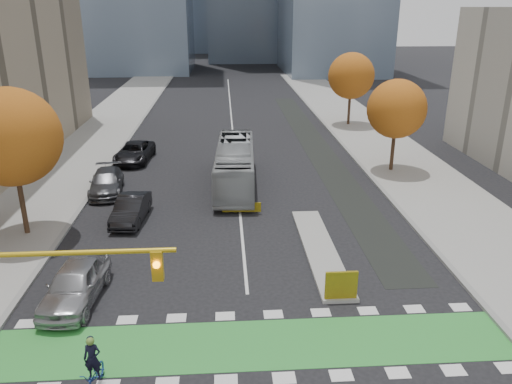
{
  "coord_description": "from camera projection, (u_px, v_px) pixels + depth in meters",
  "views": [
    {
      "loc": [
        -0.87,
        -14.16,
        12.01
      ],
      "look_at": [
        0.71,
        9.99,
        3.0
      ],
      "focal_mm": 35.0,
      "sensor_mm": 36.0,
      "label": 1
    }
  ],
  "objects": [
    {
      "name": "ground",
      "position": [
        254.0,
        371.0,
        17.49
      ],
      "size": [
        300.0,
        300.0,
        0.0
      ],
      "primitive_type": "plane",
      "color": "black",
      "rests_on": "ground"
    },
    {
      "name": "sidewalk_west",
      "position": [
        47.0,
        186.0,
        35.34
      ],
      "size": [
        7.0,
        120.0,
        0.15
      ],
      "primitive_type": "cube",
      "color": "gray",
      "rests_on": "ground"
    },
    {
      "name": "sidewalk_east",
      "position": [
        419.0,
        178.0,
        36.99
      ],
      "size": [
        7.0,
        120.0,
        0.15
      ],
      "primitive_type": "cube",
      "color": "gray",
      "rests_on": "ground"
    },
    {
      "name": "curb_west",
      "position": [
        97.0,
        185.0,
        35.55
      ],
      "size": [
        0.3,
        120.0,
        0.16
      ],
      "primitive_type": "cube",
      "color": "gray",
      "rests_on": "ground"
    },
    {
      "name": "curb_east",
      "position": [
        373.0,
        179.0,
        36.77
      ],
      "size": [
        0.3,
        120.0,
        0.16
      ],
      "primitive_type": "cube",
      "color": "gray",
      "rests_on": "ground"
    },
    {
      "name": "bike_crossing",
      "position": [
        252.0,
        344.0,
        18.89
      ],
      "size": [
        20.0,
        3.0,
        0.01
      ],
      "primitive_type": "cube",
      "color": "green",
      "rests_on": "ground"
    },
    {
      "name": "centre_line",
      "position": [
        232.0,
        123.0,
        54.89
      ],
      "size": [
        0.15,
        70.0,
        0.01
      ],
      "primitive_type": "cube",
      "color": "silver",
      "rests_on": "ground"
    },
    {
      "name": "bike_lane_paint",
      "position": [
        315.0,
        145.0,
        46.0
      ],
      "size": [
        2.5,
        50.0,
        0.01
      ],
      "primitive_type": "cube",
      "color": "black",
      "rests_on": "ground"
    },
    {
      "name": "median_island",
      "position": [
        320.0,
        249.0,
        26.12
      ],
      "size": [
        1.6,
        10.0,
        0.16
      ],
      "primitive_type": "cube",
      "color": "gray",
      "rests_on": "ground"
    },
    {
      "name": "hazard_board",
      "position": [
        341.0,
        285.0,
        21.38
      ],
      "size": [
        1.4,
        0.12,
        1.3
      ],
      "primitive_type": "cube",
      "color": "yellow",
      "rests_on": "median_island"
    },
    {
      "name": "tree_west",
      "position": [
        11.0,
        137.0,
        26.02
      ],
      "size": [
        5.2,
        5.2,
        8.22
      ],
      "color": "#332114",
      "rests_on": "ground"
    },
    {
      "name": "tree_east_near",
      "position": [
        397.0,
        109.0,
        37.1
      ],
      "size": [
        4.4,
        4.4,
        7.08
      ],
      "color": "#332114",
      "rests_on": "ground"
    },
    {
      "name": "tree_east_far",
      "position": [
        351.0,
        76.0,
        51.96
      ],
      "size": [
        4.8,
        4.8,
        7.65
      ],
      "color": "#332114",
      "rests_on": "ground"
    },
    {
      "name": "cyclist",
      "position": [
        94.0,
        372.0,
        16.45
      ],
      "size": [
        0.73,
        1.81,
        2.05
      ],
      "rotation": [
        0.0,
        0.0,
        -0.06
      ],
      "color": "navy",
      "rests_on": "ground"
    },
    {
      "name": "bus",
      "position": [
        235.0,
        165.0,
        35.17
      ],
      "size": [
        3.09,
        11.11,
        3.07
      ],
      "primitive_type": "imported",
      "rotation": [
        0.0,
        0.0,
        -0.05
      ],
      "color": "#A0A4A7",
      "rests_on": "ground"
    },
    {
      "name": "parked_car_a",
      "position": [
        75.0,
        283.0,
        21.41
      ],
      "size": [
        2.39,
        5.14,
        1.7
      ],
      "primitive_type": "imported",
      "rotation": [
        0.0,
        0.0,
        -0.08
      ],
      "color": "#9FA0A4",
      "rests_on": "ground"
    },
    {
      "name": "parked_car_b",
      "position": [
        131.0,
        209.0,
        29.57
      ],
      "size": [
        1.93,
        4.62,
        1.49
      ],
      "primitive_type": "imported",
      "rotation": [
        0.0,
        0.0,
        -0.08
      ],
      "color": "black",
      "rests_on": "ground"
    },
    {
      "name": "parked_car_c",
      "position": [
        106.0,
        182.0,
        34.09
      ],
      "size": [
        2.7,
        5.37,
        1.5
      ],
      "primitive_type": "imported",
      "rotation": [
        0.0,
        0.0,
        0.12
      ],
      "color": "#48494D",
      "rests_on": "ground"
    },
    {
      "name": "parked_car_d",
      "position": [
        134.0,
        152.0,
        41.07
      ],
      "size": [
        3.01,
        5.71,
        1.53
      ],
      "primitive_type": "imported",
      "rotation": [
        0.0,
        0.0,
        -0.09
      ],
      "color": "black",
      "rests_on": "ground"
    }
  ]
}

